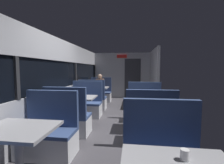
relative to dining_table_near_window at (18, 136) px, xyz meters
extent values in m
cube|color=#423F44|center=(0.89, 2.09, -0.65)|extent=(3.30, 9.20, 0.02)
cube|color=#B2B2B7|center=(-0.56, 2.09, -0.16)|extent=(0.08, 8.40, 0.95)
cube|color=#B2B2B7|center=(-0.56, 2.09, 1.36)|extent=(0.08, 8.40, 0.60)
cube|color=black|center=(-0.57, 2.09, 0.69)|extent=(0.03, 8.40, 0.75)
cube|color=#2D2D30|center=(-0.54, 0.69, 0.69)|extent=(0.06, 0.08, 0.75)
cube|color=#2D2D30|center=(-0.54, 3.49, 0.69)|extent=(0.06, 0.08, 0.75)
cube|color=#2D2D30|center=(-0.54, 6.29, 0.69)|extent=(0.06, 0.08, 0.75)
cube|color=#B2B2B7|center=(0.89, 6.29, 0.51)|extent=(2.90, 0.08, 2.30)
cube|color=#333338|center=(1.44, 6.24, 0.36)|extent=(0.80, 0.04, 2.00)
cube|color=red|center=(0.89, 6.23, 1.48)|extent=(0.50, 0.03, 0.16)
cube|color=#B2B2B7|center=(2.34, 5.09, 0.51)|extent=(0.08, 2.40, 2.30)
cylinder|color=#9E9EA3|center=(0.00, 0.00, -0.29)|extent=(0.10, 0.10, 0.70)
cube|color=#99999E|center=(0.00, 0.00, 0.08)|extent=(0.90, 0.70, 0.04)
cube|color=silver|center=(0.00, 0.66, -0.44)|extent=(0.95, 0.50, 0.39)
cube|color=#384C7A|center=(0.00, 0.66, -0.22)|extent=(0.95, 0.50, 0.06)
cube|color=#384C7A|center=(0.00, 0.87, 0.14)|extent=(0.95, 0.08, 0.65)
cylinder|color=#9E9EA3|center=(0.00, 2.24, -0.29)|extent=(0.10, 0.10, 0.70)
cube|color=#99999E|center=(0.00, 2.24, 0.08)|extent=(0.90, 0.70, 0.04)
cube|color=silver|center=(0.00, 1.58, -0.44)|extent=(0.95, 0.50, 0.39)
cube|color=#384C7A|center=(0.00, 1.58, -0.22)|extent=(0.95, 0.50, 0.06)
cube|color=#384C7A|center=(0.00, 1.37, 0.14)|extent=(0.95, 0.08, 0.65)
cube|color=silver|center=(0.00, 2.90, -0.44)|extent=(0.95, 0.50, 0.39)
cube|color=#384C7A|center=(0.00, 2.90, -0.22)|extent=(0.95, 0.50, 0.06)
cube|color=#384C7A|center=(0.00, 3.11, 0.14)|extent=(0.95, 0.08, 0.65)
cylinder|color=#9E9EA3|center=(0.00, 4.49, -0.29)|extent=(0.10, 0.10, 0.70)
cube|color=#99999E|center=(0.00, 4.49, 0.08)|extent=(0.90, 0.70, 0.04)
cube|color=silver|center=(0.00, 3.83, -0.44)|extent=(0.95, 0.50, 0.39)
cube|color=#384C7A|center=(0.00, 3.83, -0.22)|extent=(0.95, 0.50, 0.06)
cube|color=#384C7A|center=(0.00, 3.62, 0.14)|extent=(0.95, 0.08, 0.65)
cube|color=silver|center=(0.00, 5.15, -0.44)|extent=(0.95, 0.50, 0.39)
cube|color=#384C7A|center=(0.00, 5.15, -0.22)|extent=(0.95, 0.50, 0.06)
cube|color=#384C7A|center=(0.00, 5.36, 0.14)|extent=(0.95, 0.08, 0.65)
cube|color=#384C7A|center=(1.79, 0.06, -0.22)|extent=(0.95, 0.50, 0.06)
cube|color=#384C7A|center=(1.79, 0.27, 0.14)|extent=(0.95, 0.08, 0.65)
cylinder|color=#9E9EA3|center=(1.79, 2.04, -0.29)|extent=(0.10, 0.10, 0.70)
cube|color=#99999E|center=(1.79, 2.04, 0.08)|extent=(0.90, 0.70, 0.04)
cube|color=silver|center=(1.79, 1.38, -0.44)|extent=(0.95, 0.50, 0.39)
cube|color=#384C7A|center=(1.79, 1.38, -0.22)|extent=(0.95, 0.50, 0.06)
cube|color=#384C7A|center=(1.79, 1.17, 0.14)|extent=(0.95, 0.08, 0.65)
cube|color=silver|center=(1.79, 2.70, -0.44)|extent=(0.95, 0.50, 0.39)
cube|color=#384C7A|center=(1.79, 2.70, -0.22)|extent=(0.95, 0.50, 0.06)
cube|color=#384C7A|center=(1.79, 2.91, 0.14)|extent=(0.95, 0.08, 0.65)
cube|color=#26262D|center=(0.00, 5.15, -0.41)|extent=(0.30, 0.36, 0.45)
cube|color=#8C664C|center=(0.00, 5.10, 0.11)|extent=(0.34, 0.22, 0.60)
sphere|color=tan|center=(0.00, 5.08, 0.52)|extent=(0.20, 0.20, 0.20)
cylinder|color=#8C664C|center=(-0.20, 4.92, 0.13)|extent=(0.07, 0.28, 0.07)
cylinder|color=#8C664C|center=(0.20, 4.92, 0.13)|extent=(0.07, 0.28, 0.07)
cylinder|color=white|center=(1.85, -0.46, 0.15)|extent=(0.07, 0.07, 0.09)
cylinder|color=white|center=(-0.01, 2.18, 0.15)|extent=(0.07, 0.07, 0.09)
camera|label=1|loc=(1.42, -1.74, 0.84)|focal=25.06mm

